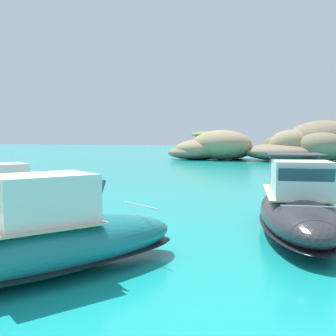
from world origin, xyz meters
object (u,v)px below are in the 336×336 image
Objects in this scene: islet_large at (307,145)px; islet_small at (212,147)px; motorboat_charcoal at (299,209)px; motorboat_teal at (28,244)px; motorboat_red at (10,194)px.

islet_small is (-16.87, -2.18, -0.48)m from islet_large.
islet_large is 2.14× the size of motorboat_charcoal.
motorboat_teal is at bearing -93.04° from islet_large.
motorboat_charcoal is at bearing -70.76° from islet_small.
motorboat_charcoal is at bearing -0.80° from motorboat_red.
motorboat_teal is (8.91, -8.88, 0.13)m from motorboat_red.
motorboat_red is 12.58m from motorboat_teal.
motorboat_charcoal reaches higher than motorboat_red.
motorboat_teal is (-3.61, -68.03, -1.81)m from islet_large.
islet_large is 60.49m from motorboat_red.
motorboat_teal reaches higher than motorboat_red.
motorboat_red is at bearing -101.96° from islet_large.
islet_large is 2.29× the size of motorboat_teal.
islet_small is at bearing 109.24° from motorboat_charcoal.
motorboat_red is (-12.53, -59.15, -1.95)m from islet_large.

